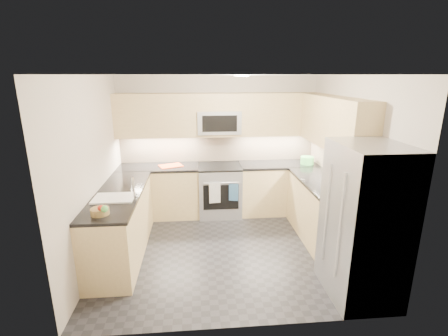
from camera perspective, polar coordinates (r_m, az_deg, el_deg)
floor at (r=5.01m, az=0.36°, el=-13.87°), size 3.60×3.20×0.00m
ceiling at (r=4.35m, az=0.42°, el=16.05°), size 3.60×3.20×0.02m
wall_back at (r=6.07m, az=-1.03°, el=4.13°), size 3.60×0.02×2.50m
wall_front at (r=3.03m, az=3.25°, el=-8.30°), size 3.60×0.02×2.50m
wall_left at (r=4.71m, az=-21.96°, el=-0.52°), size 0.02×3.20×2.50m
wall_right at (r=5.02m, az=21.31°, el=0.50°), size 0.02×3.20×2.50m
base_cab_back_left at (r=6.03m, az=-11.21°, el=-4.18°), size 1.42×0.60×0.90m
base_cab_back_right at (r=6.17m, az=9.37°, el=-3.60°), size 1.42×0.60×0.90m
base_cab_right at (r=5.28m, az=16.78°, el=-7.53°), size 0.60×1.70×0.90m
base_cab_peninsula at (r=4.91m, az=-17.59°, el=-9.43°), size 0.60×2.00×0.90m
countertop_back_left at (r=5.89m, az=-11.45°, el=0.12°), size 1.42×0.63×0.04m
countertop_back_right at (r=6.03m, az=9.57°, el=0.61°), size 1.42×0.63×0.04m
countertop_right at (r=5.12m, az=17.20°, el=-2.69°), size 0.63×1.70×0.04m
countertop_peninsula at (r=4.73m, az=-18.06°, el=-4.27°), size 0.63×2.00×0.04m
upper_cab_back at (r=5.81m, az=-0.94°, el=9.34°), size 3.60×0.35×0.75m
upper_cab_right at (r=5.08m, az=18.83°, el=7.55°), size 0.35×1.95×0.75m
backsplash_back at (r=6.08m, az=-1.02°, el=3.62°), size 3.60×0.01×0.51m
backsplash_right at (r=5.42m, az=19.16°, el=1.20°), size 0.01×2.30×0.51m
gas_range at (r=5.98m, az=-0.77°, el=-3.99°), size 0.76×0.65×0.91m
range_cooktop at (r=5.84m, az=-0.79°, el=0.26°), size 0.76×0.65×0.03m
oven_door_glass at (r=5.67m, az=-0.53°, el=-5.16°), size 0.62×0.02×0.45m
oven_handle at (r=5.56m, az=-0.52°, el=-2.64°), size 0.60×0.02×0.02m
microwave at (r=5.80m, az=-0.91°, el=8.09°), size 0.76×0.40×0.40m
microwave_door at (r=5.60m, az=-0.76°, el=7.80°), size 0.60×0.01×0.28m
refrigerator at (r=4.01m, az=23.40°, el=-8.83°), size 0.70×0.90×1.80m
fridge_handle_left at (r=3.69m, az=19.66°, el=-9.77°), size 0.02×0.02×1.20m
fridge_handle_right at (r=3.99m, az=17.54°, el=-7.60°), size 0.02×0.02×1.20m
sink_basin at (r=4.52m, az=-18.70°, el=-5.83°), size 0.52×0.38×0.16m
faucet at (r=4.40m, az=-15.64°, el=-3.40°), size 0.03×0.03×0.28m
utensil_bowl at (r=6.08m, az=14.42°, el=1.31°), size 0.25×0.25×0.14m
cutting_board at (r=5.85m, az=-9.35°, el=0.39°), size 0.46×0.40×0.01m
fruit_basket at (r=4.05m, az=-20.97°, el=-7.14°), size 0.26×0.26×0.08m
fruit_apple at (r=3.93m, az=-20.89°, el=-6.60°), size 0.06×0.06×0.06m
fruit_pear at (r=3.89m, az=-20.27°, el=-6.78°), size 0.08×0.08×0.08m
dish_towel_check at (r=5.59m, az=-1.64°, el=-4.39°), size 0.20×0.04×0.37m
dish_towel_blue at (r=5.62m, az=1.70°, el=-4.29°), size 0.16×0.05×0.31m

